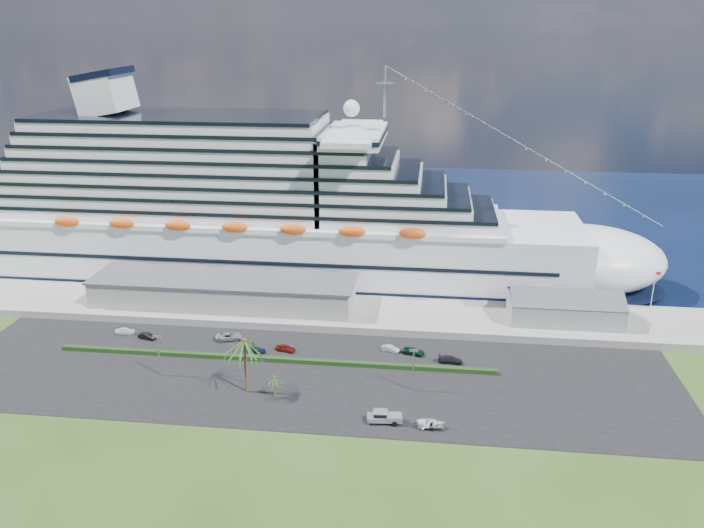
# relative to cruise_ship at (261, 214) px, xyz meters

# --- Properties ---
(ground) EXTENTS (420.00, 420.00, 0.00)m
(ground) POSITION_rel_cruise_ship_xyz_m (21.53, -64.00, -16.69)
(ground) COLOR #2C4416
(ground) RESTS_ON ground
(asphalt_lot) EXTENTS (140.00, 38.00, 0.12)m
(asphalt_lot) POSITION_rel_cruise_ship_xyz_m (21.53, -53.00, -16.63)
(asphalt_lot) COLOR black
(asphalt_lot) RESTS_ON ground
(wharf) EXTENTS (240.00, 20.00, 1.80)m
(wharf) POSITION_rel_cruise_ship_xyz_m (21.53, -24.00, -15.79)
(wharf) COLOR gray
(wharf) RESTS_ON ground
(water) EXTENTS (420.00, 160.00, 0.02)m
(water) POSITION_rel_cruise_ship_xyz_m (21.53, 66.00, -16.68)
(water) COLOR black
(water) RESTS_ON ground
(cruise_ship) EXTENTS (191.00, 38.00, 54.00)m
(cruise_ship) POSITION_rel_cruise_ship_xyz_m (0.00, 0.00, 0.00)
(cruise_ship) COLOR silver
(cruise_ship) RESTS_ON ground
(terminal_building) EXTENTS (61.00, 15.00, 6.30)m
(terminal_building) POSITION_rel_cruise_ship_xyz_m (-3.47, -24.00, -11.68)
(terminal_building) COLOR gray
(terminal_building) RESTS_ON wharf
(port_shed) EXTENTS (24.00, 12.31, 7.37)m
(port_shed) POSITION_rel_cruise_ship_xyz_m (73.53, -24.00, -12.30)
(port_shed) COLOR gray
(port_shed) RESTS_ON wharf
(flagpole) EXTENTS (1.08, 0.16, 12.00)m
(flagpole) POSITION_rel_cruise_ship_xyz_m (91.57, -24.00, -8.43)
(flagpole) COLOR silver
(flagpole) RESTS_ON wharf
(hedge) EXTENTS (88.00, 1.10, 0.90)m
(hedge) POSITION_rel_cruise_ship_xyz_m (13.53, -48.00, -16.12)
(hedge) COLOR black
(hedge) RESTS_ON asphalt_lot
(lamp_post_left) EXTENTS (1.60, 0.35, 8.27)m
(lamp_post_left) POSITION_rel_cruise_ship_xyz_m (-6.47, -56.00, -11.35)
(lamp_post_left) COLOR gray
(lamp_post_left) RESTS_ON asphalt_lot
(lamp_post_right) EXTENTS (1.60, 0.35, 8.27)m
(lamp_post_right) POSITION_rel_cruise_ship_xyz_m (41.53, -56.00, -11.35)
(lamp_post_right) COLOR gray
(lamp_post_right) RESTS_ON asphalt_lot
(palm_tall) EXTENTS (8.82, 8.82, 11.13)m
(palm_tall) POSITION_rel_cruise_ship_xyz_m (11.53, -60.00, -7.49)
(palm_tall) COLOR #47301E
(palm_tall) RESTS_ON ground
(palm_short) EXTENTS (3.53, 3.53, 4.56)m
(palm_short) POSITION_rel_cruise_ship_xyz_m (17.03, -61.50, -13.03)
(palm_short) COLOR #47301E
(palm_short) RESTS_ON ground
(parked_car_0) EXTENTS (4.30, 2.07, 1.42)m
(parked_car_0) POSITION_rel_cruise_ship_xyz_m (-20.98, -39.43, -15.87)
(parked_car_0) COLOR white
(parked_car_0) RESTS_ON asphalt_lot
(parked_car_1) EXTENTS (4.27, 2.39, 1.33)m
(parked_car_1) POSITION_rel_cruise_ship_xyz_m (-15.23, -41.26, -15.91)
(parked_car_1) COLOR black
(parked_car_1) RESTS_ON asphalt_lot
(parked_car_2) EXTENTS (6.12, 4.06, 1.56)m
(parked_car_2) POSITION_rel_cruise_ship_xyz_m (2.11, -39.49, -15.79)
(parked_car_2) COLOR #93959B
(parked_car_2) RESTS_ON asphalt_lot
(parked_car_3) EXTENTS (4.28, 1.88, 1.22)m
(parked_car_3) POSITION_rel_cruise_ship_xyz_m (9.09, -44.53, -15.96)
(parked_car_3) COLOR #121E40
(parked_car_3) RESTS_ON asphalt_lot
(parked_car_4) EXTENTS (4.33, 2.48, 1.39)m
(parked_car_4) POSITION_rel_cruise_ship_xyz_m (15.08, -43.33, -15.88)
(parked_car_4) COLOR maroon
(parked_car_4) RESTS_ON asphalt_lot
(parked_car_5) EXTENTS (3.91, 2.47, 1.22)m
(parked_car_5) POSITION_rel_cruise_ship_xyz_m (36.42, -40.81, -15.97)
(parked_car_5) COLOR silver
(parked_car_5) RESTS_ON asphalt_lot
(parked_car_6) EXTENTS (5.01, 3.40, 1.27)m
(parked_car_6) POSITION_rel_cruise_ship_xyz_m (41.17, -41.61, -15.94)
(parked_car_6) COLOR black
(parked_car_6) RESTS_ON asphalt_lot
(parked_car_7) EXTENTS (4.93, 2.23, 1.40)m
(parked_car_7) POSITION_rel_cruise_ship_xyz_m (48.55, -44.36, -15.87)
(parked_car_7) COLOR black
(parked_car_7) RESTS_ON asphalt_lot
(pickup_truck) EXTENTS (6.04, 2.60, 2.08)m
(pickup_truck) POSITION_rel_cruise_ship_xyz_m (37.14, -67.20, -15.43)
(pickup_truck) COLOR black
(pickup_truck) RESTS_ON asphalt_lot
(boat_trailer) EXTENTS (5.47, 3.82, 1.54)m
(boat_trailer) POSITION_rel_cruise_ship_xyz_m (44.94, -68.06, -15.56)
(boat_trailer) COLOR gray
(boat_trailer) RESTS_ON asphalt_lot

